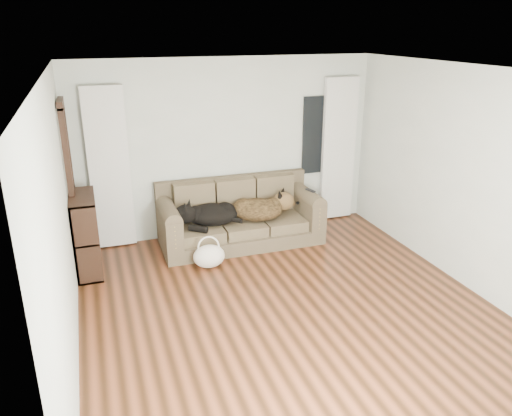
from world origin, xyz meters
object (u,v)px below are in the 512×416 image
object	(u,v)px
dog_black_lab	(209,216)
dog_shepherd	(260,210)
sofa	(241,213)
tote_bag	(209,256)
bookshelf	(86,235)

from	to	relation	value
dog_black_lab	dog_shepherd	distance (m)	0.76
sofa	tote_bag	size ratio (longest dim) A/B	5.45
dog_shepherd	dog_black_lab	bearing A→B (deg)	19.54
dog_black_lab	dog_shepherd	bearing A→B (deg)	11.92
sofa	dog_shepherd	bearing A→B (deg)	-9.08
tote_bag	bookshelf	bearing A→B (deg)	164.50
sofa	dog_shepherd	world-z (taller)	sofa
dog_shepherd	tote_bag	size ratio (longest dim) A/B	1.82
sofa	tote_bag	bearing A→B (deg)	-135.10
tote_bag	bookshelf	xyz separation A→B (m)	(-1.49, 0.41, 0.34)
dog_shepherd	sofa	bearing A→B (deg)	11.85
dog_black_lab	tote_bag	bearing A→B (deg)	-91.74
tote_bag	dog_shepherd	bearing A→B (deg)	32.54
dog_shepherd	bookshelf	bearing A→B (deg)	25.02
sofa	dog_shepherd	xyz separation A→B (m)	(0.28, -0.05, 0.04)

